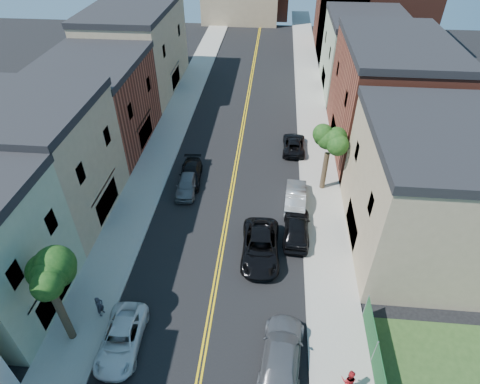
% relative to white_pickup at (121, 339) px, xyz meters
% --- Properties ---
extents(sidewalk_left, '(3.20, 100.00, 0.15)m').
position_rel_white_pickup_xyz_m(sidewalk_left, '(-3.15, 26.23, -0.59)').
color(sidewalk_left, gray).
rests_on(sidewalk_left, ground).
extents(sidewalk_right, '(3.20, 100.00, 0.15)m').
position_rel_white_pickup_xyz_m(sidewalk_right, '(12.65, 26.23, -0.59)').
color(sidewalk_right, gray).
rests_on(sidewalk_right, ground).
extents(curb_left, '(0.30, 100.00, 0.15)m').
position_rel_white_pickup_xyz_m(curb_left, '(-1.40, 26.23, -0.59)').
color(curb_left, gray).
rests_on(curb_left, ground).
extents(curb_right, '(0.30, 100.00, 0.15)m').
position_rel_white_pickup_xyz_m(curb_right, '(10.90, 26.23, -0.59)').
color(curb_right, gray).
rests_on(curb_right, ground).
extents(bldg_left_tan_near, '(9.00, 10.00, 9.00)m').
position_rel_white_pickup_xyz_m(bldg_left_tan_near, '(-9.25, 11.23, 3.83)').
color(bldg_left_tan_near, '#998466').
rests_on(bldg_left_tan_near, ground).
extents(bldg_left_brick, '(9.00, 12.00, 8.00)m').
position_rel_white_pickup_xyz_m(bldg_left_brick, '(-9.25, 22.23, 3.33)').
color(bldg_left_brick, brown).
rests_on(bldg_left_brick, ground).
extents(bldg_left_tan_far, '(9.00, 16.00, 9.50)m').
position_rel_white_pickup_xyz_m(bldg_left_tan_far, '(-9.25, 36.23, 4.08)').
color(bldg_left_tan_far, '#998466').
rests_on(bldg_left_tan_far, ground).
extents(bldg_right_tan, '(9.00, 12.00, 9.00)m').
position_rel_white_pickup_xyz_m(bldg_right_tan, '(18.75, 10.23, 3.83)').
color(bldg_right_tan, '#998466').
rests_on(bldg_right_tan, ground).
extents(bldg_right_brick, '(9.00, 14.00, 10.00)m').
position_rel_white_pickup_xyz_m(bldg_right_brick, '(18.75, 24.23, 4.33)').
color(bldg_right_brick, brown).
rests_on(bldg_right_brick, ground).
extents(bldg_right_palegrn, '(9.00, 12.00, 8.50)m').
position_rel_white_pickup_xyz_m(bldg_right_palegrn, '(18.75, 38.23, 3.58)').
color(bldg_right_palegrn, gray).
rests_on(bldg_right_palegrn, ground).
extents(church, '(16.20, 14.20, 22.60)m').
position_rel_white_pickup_xyz_m(church, '(21.09, 53.30, 6.58)').
color(church, '#4C2319').
rests_on(church, ground).
extents(tree_left_mid, '(5.20, 5.20, 9.29)m').
position_rel_white_pickup_xyz_m(tree_left_mid, '(-3.12, 0.24, 5.91)').
color(tree_left_mid, '#3A291D').
rests_on(tree_left_mid, sidewalk_left).
extents(tree_right_far, '(4.40, 4.40, 8.03)m').
position_rel_white_pickup_xyz_m(tree_right_far, '(12.67, 16.24, 5.09)').
color(tree_right_far, '#3A291D').
rests_on(tree_right_far, sidewalk_right).
extents(white_pickup, '(2.42, 4.90, 1.34)m').
position_rel_white_pickup_xyz_m(white_pickup, '(0.00, 0.00, 0.00)').
color(white_pickup, silver).
rests_on(white_pickup, ground).
extents(grey_car_left, '(1.87, 4.29, 1.44)m').
position_rel_white_pickup_xyz_m(grey_car_left, '(0.89, 14.81, 0.05)').
color(grey_car_left, '#54565B').
rests_on(grey_car_left, ground).
extents(black_car_left, '(2.22, 4.74, 1.34)m').
position_rel_white_pickup_xyz_m(black_car_left, '(0.90, 16.44, 0.00)').
color(black_car_left, black).
rests_on(black_car_left, ground).
extents(grey_car_right, '(2.80, 5.73, 1.60)m').
position_rel_white_pickup_xyz_m(grey_car_right, '(9.20, -0.17, 0.13)').
color(grey_car_right, '#525459').
rests_on(grey_car_right, ground).
extents(black_car_right, '(2.17, 4.97, 1.66)m').
position_rel_white_pickup_xyz_m(black_car_right, '(10.25, 10.07, 0.16)').
color(black_car_right, black).
rests_on(black_car_right, ground).
extents(silver_car_right, '(1.93, 4.83, 1.56)m').
position_rel_white_pickup_xyz_m(silver_car_right, '(10.25, 13.91, 0.11)').
color(silver_car_right, '#93969A').
rests_on(silver_car_right, ground).
extents(dark_car_right_far, '(2.23, 4.70, 1.30)m').
position_rel_white_pickup_xyz_m(dark_car_right_far, '(10.25, 22.44, -0.02)').
color(dark_car_right_far, black).
rests_on(dark_car_right_far, ground).
extents(black_suv_lane, '(2.82, 5.84, 1.60)m').
position_rel_white_pickup_xyz_m(black_suv_lane, '(7.62, 7.87, 0.13)').
color(black_suv_lane, black).
rests_on(black_suv_lane, ground).
extents(pedestrian_left, '(0.51, 0.64, 1.54)m').
position_rel_white_pickup_xyz_m(pedestrian_left, '(-1.95, 1.88, 0.25)').
color(pedestrian_left, '#27262E').
rests_on(pedestrian_left, sidewalk_left).
extents(pedestrian_right, '(0.99, 0.88, 1.69)m').
position_rel_white_pickup_xyz_m(pedestrian_right, '(12.68, -1.43, 0.33)').
color(pedestrian_right, '#A4191D').
rests_on(pedestrian_right, sidewalk_right).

